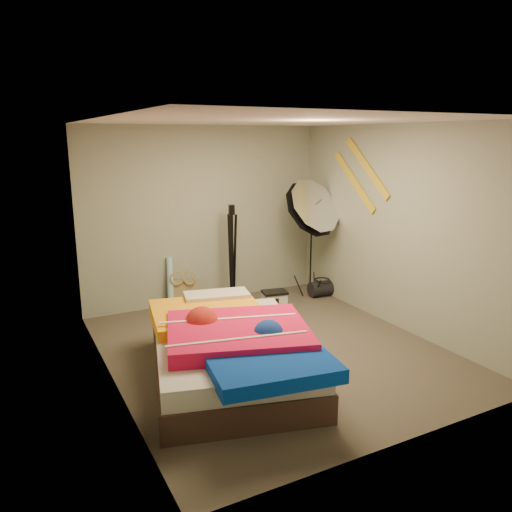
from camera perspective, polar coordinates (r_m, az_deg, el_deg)
floor at (r=5.73m, az=1.92°, el=-10.64°), size 4.00×4.00×0.00m
ceiling at (r=5.23m, az=2.14°, el=15.21°), size 4.00×4.00×0.00m
wall_back at (r=7.12m, az=-5.94°, el=4.58°), size 3.50×0.00×3.50m
wall_front at (r=3.79m, az=17.12°, el=-3.85°), size 3.50×0.00×3.50m
wall_left at (r=4.75m, az=-16.68°, el=-0.36°), size 0.00×4.00×4.00m
wall_right at (r=6.38m, az=15.86°, el=3.10°), size 0.00×4.00×4.00m
tote_bag at (r=7.11m, az=-8.21°, el=-4.25°), size 0.43×0.30×0.40m
wrapping_roll at (r=7.04m, az=-9.77°, el=-3.08°), size 0.14×0.22×0.72m
camera_case at (r=6.76m, az=2.13°, el=-5.46°), size 0.34×0.27×0.30m
duffel_bag at (r=7.59m, az=7.55°, el=-3.70°), size 0.40×0.27×0.24m
wall_stripe_upper at (r=6.73m, az=12.59°, el=9.82°), size 0.02×0.91×0.78m
wall_stripe_lower at (r=6.94m, az=11.17°, el=8.33°), size 0.02×0.91×0.78m
bed at (r=4.99m, az=-2.93°, el=-10.59°), size 1.94×2.48×0.61m
photo_umbrella at (r=7.15m, az=6.19°, el=5.27°), size 1.03×0.75×1.86m
camera_tripod at (r=7.01m, az=-2.77°, el=0.92°), size 0.10×0.10×1.43m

